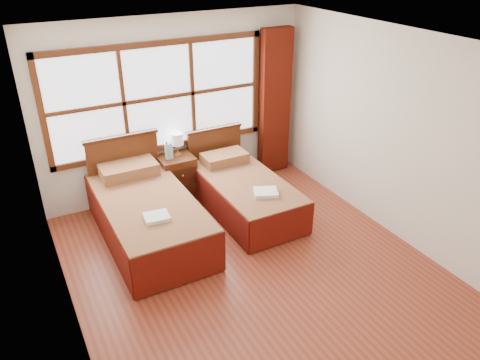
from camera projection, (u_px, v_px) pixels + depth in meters
floor at (251, 266)px, 5.57m from camera, size 4.50×4.50×0.00m
ceiling at (255, 44)px, 4.37m from camera, size 4.50×4.50×0.00m
wall_back at (176, 108)px, 6.73m from camera, size 4.00×0.00×4.00m
wall_left at (56, 215)px, 4.13m from camera, size 0.00×4.50×4.50m
wall_right at (392, 135)px, 5.81m from camera, size 0.00×4.50×4.50m
window at (159, 98)px, 6.50m from camera, size 3.16×0.06×1.56m
curtain at (275, 103)px, 7.35m from camera, size 0.50×0.16×2.30m
bed_left at (147, 214)px, 5.99m from camera, size 1.11×2.15×1.08m
bed_right at (244, 192)px, 6.61m from camera, size 0.97×1.99×0.94m
nightstand at (177, 177)px, 6.92m from camera, size 0.49×0.49×0.66m
towels_left at (157, 217)px, 5.43m from camera, size 0.31×0.27×0.04m
towels_right at (266, 192)px, 6.11m from camera, size 0.38×0.36×0.05m
lamp at (177, 140)px, 6.72m from camera, size 0.17×0.17×0.34m
bottle_near at (167, 151)px, 6.65m from camera, size 0.07×0.07×0.26m
bottle_far at (171, 152)px, 6.67m from camera, size 0.06×0.06×0.23m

